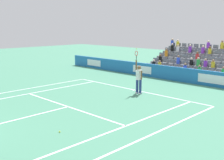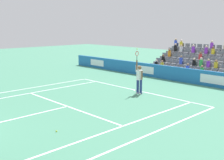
# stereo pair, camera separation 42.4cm
# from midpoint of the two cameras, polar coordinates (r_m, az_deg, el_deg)

# --- Properties ---
(line_baseline) EXTENTS (10.97, 0.10, 0.01)m
(line_baseline) POSITION_cam_midpoint_polar(r_m,az_deg,el_deg) (18.64, 4.07, -2.07)
(line_baseline) COLOR white
(line_baseline) RESTS_ON ground
(line_service) EXTENTS (8.23, 0.10, 0.01)m
(line_service) POSITION_cam_midpoint_polar(r_m,az_deg,el_deg) (15.04, -9.78, -5.41)
(line_service) COLOR white
(line_service) RESTS_ON ground
(line_centre_service) EXTENTS (0.10, 6.40, 0.01)m
(line_centre_service) POSITION_cam_midpoint_polar(r_m,az_deg,el_deg) (13.54, -20.95, -7.87)
(line_centre_service) COLOR white
(line_centre_service) RESTS_ON ground
(line_singles_sideline_left) EXTENTS (0.10, 11.89, 0.01)m
(line_singles_sideline_left) POSITION_cam_midpoint_polar(r_m,az_deg,el_deg) (18.25, -18.51, -2.91)
(line_singles_sideline_left) COLOR white
(line_singles_sideline_left) RESTS_ON ground
(line_singles_sideline_right) EXTENTS (0.10, 11.89, 0.01)m
(line_singles_sideline_right) POSITION_cam_midpoint_polar(r_m,az_deg,el_deg) (11.77, 0.30, -9.96)
(line_singles_sideline_right) COLOR white
(line_singles_sideline_right) RESTS_ON ground
(line_doubles_sideline_left) EXTENTS (0.10, 11.89, 0.01)m
(line_doubles_sideline_left) POSITION_cam_midpoint_polar(r_m,az_deg,el_deg) (19.45, -20.35, -2.18)
(line_doubles_sideline_left) COLOR white
(line_doubles_sideline_left) RESTS_ON ground
(line_doubles_sideline_right) EXTENTS (0.10, 11.89, 0.01)m
(line_doubles_sideline_right) POSITION_cam_midpoint_polar(r_m,az_deg,el_deg) (10.93, 5.54, -11.72)
(line_doubles_sideline_right) COLOR white
(line_doubles_sideline_right) RESTS_ON ground
(line_centre_mark) EXTENTS (0.10, 0.20, 0.01)m
(line_centre_mark) POSITION_cam_midpoint_polar(r_m,az_deg,el_deg) (18.57, 3.87, -2.12)
(line_centre_mark) COLOR white
(line_centre_mark) RESTS_ON ground
(sponsor_barrier) EXTENTS (24.87, 0.22, 1.09)m
(sponsor_barrier) POSITION_cam_midpoint_polar(r_m,az_deg,el_deg) (22.26, 12.04, 1.29)
(sponsor_barrier) COLOR #1E66AD
(sponsor_barrier) RESTS_ON ground
(tennis_player) EXTENTS (0.53, 0.38, 2.85)m
(tennis_player) POSITION_cam_midpoint_polar(r_m,az_deg,el_deg) (17.51, 4.82, 0.37)
(tennis_player) COLOR navy
(tennis_player) RESTS_ON ground
(stadium_stand) EXTENTS (7.44, 4.75, 3.04)m
(stadium_stand) POSITION_cam_midpoint_polar(r_m,az_deg,el_deg) (25.26, 16.45, 2.87)
(stadium_stand) COLOR gray
(stadium_stand) RESTS_ON ground
(loose_tennis_ball) EXTENTS (0.07, 0.07, 0.07)m
(loose_tennis_ball) POSITION_cam_midpoint_polar(r_m,az_deg,el_deg) (11.61, -11.73, -10.34)
(loose_tennis_ball) COLOR #D1E533
(loose_tennis_ball) RESTS_ON ground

